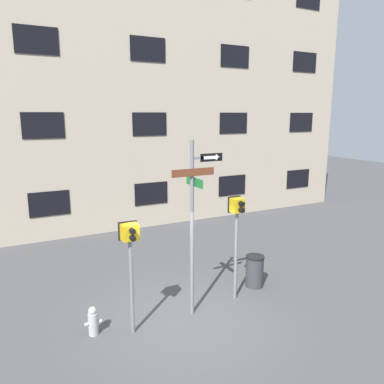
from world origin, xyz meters
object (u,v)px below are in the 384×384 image
(pedestrian_signal_right, at_px, (237,221))
(trash_bin, at_px, (255,271))
(street_sign_pole, at_px, (195,214))
(pedestrian_signal_left, at_px, (130,248))
(fire_hydrant, at_px, (93,321))

(pedestrian_signal_right, height_order, trash_bin, pedestrian_signal_right)
(street_sign_pole, bearing_deg, pedestrian_signal_left, -175.17)
(trash_bin, bearing_deg, street_sign_pole, -166.51)
(pedestrian_signal_right, distance_m, trash_bin, 1.86)
(trash_bin, bearing_deg, fire_hydrant, -175.87)
(fire_hydrant, bearing_deg, pedestrian_signal_right, -0.17)
(street_sign_pole, height_order, pedestrian_signal_right, street_sign_pole)
(pedestrian_signal_left, distance_m, pedestrian_signal_right, 2.86)
(street_sign_pole, relative_size, trash_bin, 4.70)
(street_sign_pole, xyz_separation_m, pedestrian_signal_right, (1.27, 0.18, -0.37))
(street_sign_pole, bearing_deg, fire_hydrant, 175.47)
(pedestrian_signal_left, distance_m, fire_hydrant, 1.84)
(fire_hydrant, bearing_deg, trash_bin, 4.13)
(street_sign_pole, distance_m, trash_bin, 2.95)
(street_sign_pole, xyz_separation_m, pedestrian_signal_left, (-1.57, -0.13, -0.48))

